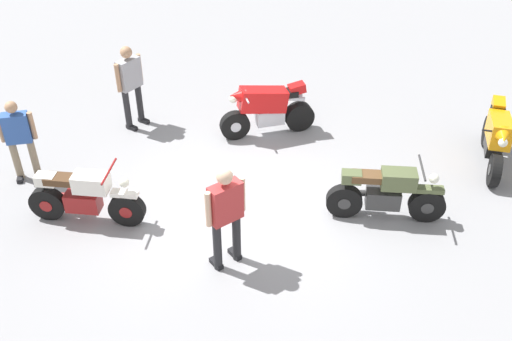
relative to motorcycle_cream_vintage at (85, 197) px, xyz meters
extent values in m
plane|color=gray|center=(-2.26, -1.20, -0.49)|extent=(40.00, 40.00, 0.00)
cylinder|color=black|center=(-0.67, -0.16, -0.19)|extent=(0.62, 0.30, 0.60)
cylinder|color=black|center=(0.64, 0.17, -0.19)|extent=(0.62, 0.30, 0.60)
cylinder|color=maroon|center=(-0.67, -0.16, -0.19)|extent=(0.25, 0.23, 0.21)
cylinder|color=maroon|center=(0.64, 0.17, -0.19)|extent=(0.25, 0.23, 0.21)
cube|color=maroon|center=(0.04, 0.01, -0.09)|extent=(0.61, 0.41, 0.32)
cube|color=white|center=(-0.16, -0.04, 0.31)|extent=(0.62, 0.45, 0.30)
cube|color=white|center=(-0.67, -0.16, 0.14)|extent=(0.47, 0.26, 0.08)
cube|color=#4C331E|center=(0.28, 0.07, 0.33)|extent=(0.65, 0.40, 0.12)
cube|color=white|center=(0.57, 0.15, 0.31)|extent=(0.36, 0.29, 0.18)
cylinder|color=maroon|center=(0.47, -0.05, -0.14)|extent=(0.57, 0.24, 0.16)
cylinder|color=maroon|center=(-0.48, -0.12, 0.56)|extent=(0.21, 0.69, 0.04)
sphere|color=silver|center=(-0.69, -0.17, 0.36)|extent=(0.16, 0.16, 0.16)
cylinder|color=black|center=(-1.28, -3.24, -0.19)|extent=(0.58, 0.48, 0.60)
cylinder|color=black|center=(-2.37, -4.04, -0.19)|extent=(0.62, 0.54, 0.60)
cylinder|color=silver|center=(-1.28, -3.24, -0.19)|extent=(0.28, 0.27, 0.21)
cylinder|color=silver|center=(-2.37, -4.04, -0.19)|extent=(0.28, 0.27, 0.21)
cube|color=silver|center=(-1.87, -3.67, -0.09)|extent=(0.62, 0.56, 0.32)
cube|color=red|center=(-1.75, -3.58, 0.31)|extent=(1.01, 0.88, 0.57)
cone|color=red|center=(-1.33, -3.27, 0.46)|extent=(0.49, 0.48, 0.39)
cube|color=black|center=(-2.07, -3.82, 0.38)|extent=(0.64, 0.57, 0.12)
cube|color=red|center=(-2.31, -4.00, 0.46)|extent=(0.41, 0.38, 0.23)
cylinder|color=silver|center=(-2.22, -4.03, 0.28)|extent=(0.37, 0.31, 0.17)
cylinder|color=silver|center=(-2.32, -3.90, 0.28)|extent=(0.37, 0.31, 0.17)
cylinder|color=silver|center=(-1.44, -3.35, 0.48)|extent=(0.44, 0.58, 0.04)
sphere|color=silver|center=(-1.26, -3.22, 0.41)|extent=(0.16, 0.16, 0.16)
cylinder|color=black|center=(-5.21, -2.03, -0.19)|extent=(0.62, 0.32, 0.60)
cylinder|color=black|center=(-3.91, -1.65, -0.19)|extent=(0.62, 0.32, 0.60)
cylinder|color=#333333|center=(-5.21, -2.03, -0.19)|extent=(0.25, 0.23, 0.21)
cylinder|color=#333333|center=(-3.91, -1.65, -0.19)|extent=(0.25, 0.23, 0.21)
cube|color=#333333|center=(-4.51, -1.83, -0.09)|extent=(0.62, 0.42, 0.32)
cube|color=#515B38|center=(-4.71, -1.88, 0.31)|extent=(0.63, 0.46, 0.30)
cube|color=#515B38|center=(-5.21, -2.03, 0.14)|extent=(0.47, 0.28, 0.08)
cube|color=brown|center=(-4.27, -1.76, 0.33)|extent=(0.65, 0.42, 0.12)
cube|color=#515B38|center=(-3.99, -1.68, 0.31)|extent=(0.37, 0.30, 0.18)
cylinder|color=#333333|center=(-4.08, -1.88, -0.14)|extent=(0.57, 0.26, 0.16)
cylinder|color=#333333|center=(-5.02, -1.97, 0.56)|extent=(0.23, 0.68, 0.04)
sphere|color=silver|center=(-5.24, -2.04, 0.36)|extent=(0.16, 0.16, 0.16)
cylinder|color=black|center=(-6.20, -3.48, -0.19)|extent=(0.22, 0.61, 0.60)
cylinder|color=black|center=(-6.06, -4.82, -0.19)|extent=(0.29, 0.62, 0.60)
cylinder|color=black|center=(-6.20, -3.48, -0.19)|extent=(0.20, 0.23, 0.21)
cylinder|color=black|center=(-6.06, -4.82, -0.19)|extent=(0.20, 0.23, 0.21)
cube|color=black|center=(-6.12, -4.20, -0.09)|extent=(0.34, 0.59, 0.32)
cube|color=orange|center=(-6.14, -4.05, 0.31)|extent=(0.46, 1.02, 0.57)
cone|color=orange|center=(-6.20, -3.54, 0.46)|extent=(0.38, 0.39, 0.39)
cube|color=black|center=(-6.10, -4.45, 0.38)|extent=(0.32, 0.62, 0.12)
cube|color=orange|center=(-6.07, -4.75, 0.46)|extent=(0.26, 0.37, 0.23)
cylinder|color=black|center=(-5.99, -4.69, 0.28)|extent=(0.13, 0.40, 0.17)
cylinder|color=black|center=(-6.15, -4.71, 0.28)|extent=(0.13, 0.40, 0.17)
cylinder|color=black|center=(-6.18, -3.67, 0.48)|extent=(0.70, 0.11, 0.04)
sphere|color=silver|center=(-6.21, -3.46, 0.41)|extent=(0.16, 0.16, 0.16)
cylinder|color=#262628|center=(0.91, -2.81, -0.05)|extent=(0.16, 0.16, 0.87)
cube|color=black|center=(0.85, -2.79, -0.45)|extent=(0.28, 0.17, 0.08)
cylinder|color=#262628|center=(0.81, -3.14, -0.05)|extent=(0.16, 0.16, 0.87)
cube|color=black|center=(0.76, -3.12, -0.45)|extent=(0.28, 0.17, 0.08)
cube|color=#99999E|center=(0.86, -2.97, 0.69)|extent=(0.34, 0.53, 0.62)
cylinder|color=tan|center=(0.94, -2.69, 0.71)|extent=(0.11, 0.11, 0.58)
cylinder|color=tan|center=(0.78, -3.25, 0.71)|extent=(0.11, 0.11, 0.58)
sphere|color=tan|center=(0.86, -2.97, 1.15)|extent=(0.24, 0.24, 0.24)
cylinder|color=#262628|center=(-2.65, -0.05, -0.05)|extent=(0.18, 0.18, 0.87)
cube|color=black|center=(-2.60, -0.09, -0.45)|extent=(0.27, 0.22, 0.08)
cylinder|color=#262628|center=(-2.46, 0.24, -0.05)|extent=(0.18, 0.18, 0.87)
cube|color=black|center=(-2.41, 0.21, -0.45)|extent=(0.27, 0.22, 0.08)
cube|color=#B23333|center=(-2.56, 0.09, 0.69)|extent=(0.45, 0.53, 0.62)
cylinder|color=#D8AD8C|center=(-2.71, -0.15, 0.71)|extent=(0.12, 0.12, 0.58)
cylinder|color=#D8AD8C|center=(-2.40, 0.34, 0.71)|extent=(0.12, 0.12, 0.58)
sphere|color=#D8AD8C|center=(-2.56, 0.09, 1.15)|extent=(0.24, 0.24, 0.24)
cylinder|color=gray|center=(1.86, -0.57, -0.10)|extent=(0.18, 0.18, 0.78)
cube|color=black|center=(1.83, -0.52, -0.45)|extent=(0.22, 0.27, 0.08)
cylinder|color=gray|center=(1.60, -0.74, -0.10)|extent=(0.18, 0.18, 0.78)
cube|color=black|center=(1.57, -0.68, -0.45)|extent=(0.22, 0.27, 0.08)
cube|color=#3359A5|center=(1.73, -0.65, 0.57)|extent=(0.49, 0.42, 0.55)
cylinder|color=tan|center=(1.95, -0.51, 0.58)|extent=(0.12, 0.12, 0.52)
cylinder|color=tan|center=(1.51, -0.79, 0.58)|extent=(0.12, 0.12, 0.52)
sphere|color=tan|center=(1.73, -0.65, 0.98)|extent=(0.21, 0.21, 0.21)
camera|label=1|loc=(-5.30, 6.03, 5.91)|focal=41.41mm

